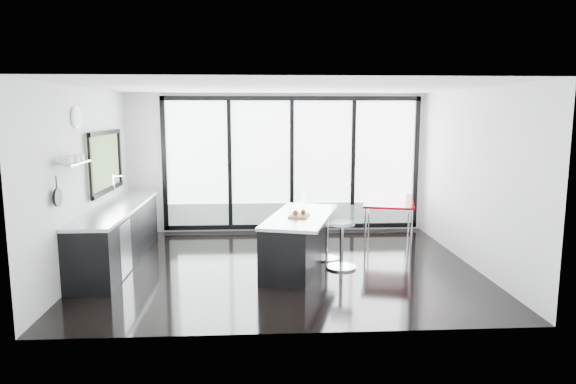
{
  "coord_description": "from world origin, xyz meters",
  "views": [
    {
      "loc": [
        -0.37,
        -7.86,
        2.43
      ],
      "look_at": [
        0.1,
        0.3,
        1.15
      ],
      "focal_mm": 32.0,
      "sensor_mm": 36.0,
      "label": 1
    }
  ],
  "objects": [
    {
      "name": "bar_stool_far",
      "position": [
        0.75,
        0.37,
        0.31
      ],
      "size": [
        0.42,
        0.42,
        0.63
      ],
      "primitive_type": "cylinder",
      "rotation": [
        0.0,
        0.0,
        -0.05
      ],
      "color": "silver",
      "rests_on": "floor"
    },
    {
      "name": "wall_front",
      "position": [
        0.0,
        -2.5,
        1.4
      ],
      "size": [
        6.0,
        0.0,
        2.8
      ],
      "primitive_type": "cube",
      "color": "silver",
      "rests_on": "ground"
    },
    {
      "name": "counter_cabinets",
      "position": [
        -2.67,
        0.4,
        0.46
      ],
      "size": [
        0.69,
        3.24,
        1.36
      ],
      "color": "black",
      "rests_on": "floor"
    },
    {
      "name": "bar_stool_near",
      "position": [
        0.91,
        -0.14,
        0.38
      ],
      "size": [
        0.57,
        0.57,
        0.75
      ],
      "primitive_type": "cylinder",
      "rotation": [
        0.0,
        0.0,
        -0.24
      ],
      "color": "silver",
      "rests_on": "floor"
    },
    {
      "name": "wall_left",
      "position": [
        -2.97,
        0.27,
        1.56
      ],
      "size": [
        0.26,
        5.0,
        2.8
      ],
      "color": "silver",
      "rests_on": "ground"
    },
    {
      "name": "island",
      "position": [
        0.21,
        -0.05,
        0.43
      ],
      "size": [
        1.41,
        2.24,
        1.1
      ],
      "color": "black",
      "rests_on": "floor"
    },
    {
      "name": "wall_back",
      "position": [
        0.27,
        2.47,
        1.27
      ],
      "size": [
        6.0,
        0.09,
        2.8
      ],
      "color": "silver",
      "rests_on": "ground"
    },
    {
      "name": "red_table",
      "position": [
        2.03,
        1.35,
        0.41
      ],
      "size": [
        1.24,
        1.71,
        0.82
      ],
      "primitive_type": "cube",
      "rotation": [
        0.0,
        0.0,
        -0.26
      ],
      "color": "#940009",
      "rests_on": "floor"
    },
    {
      "name": "wall_right",
      "position": [
        3.0,
        0.0,
        1.4
      ],
      "size": [
        0.0,
        5.0,
        2.8
      ],
      "primitive_type": "cube",
      "color": "silver",
      "rests_on": "ground"
    },
    {
      "name": "floor",
      "position": [
        0.0,
        0.0,
        0.0
      ],
      "size": [
        6.0,
        5.0,
        0.0
      ],
      "primitive_type": "cube",
      "color": "black",
      "rests_on": "ground"
    },
    {
      "name": "ceiling",
      "position": [
        0.0,
        0.0,
        2.8
      ],
      "size": [
        6.0,
        5.0,
        0.0
      ],
      "primitive_type": "cube",
      "color": "white",
      "rests_on": "wall_back"
    }
  ]
}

